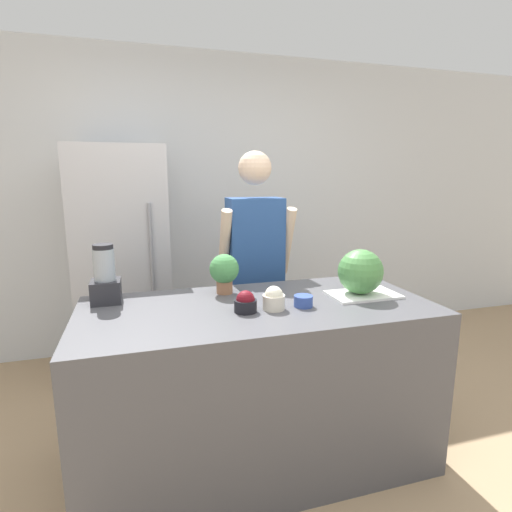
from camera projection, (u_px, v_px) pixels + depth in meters
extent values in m
cube|color=silver|center=(203.00, 204.00, 3.62)|extent=(8.00, 0.06, 2.60)
cube|color=#4C4C51|center=(258.00, 384.00, 2.15)|extent=(1.81, 0.83, 0.89)
cube|color=#B7B7BC|center=(124.00, 263.00, 3.12)|extent=(0.67, 0.74, 1.76)
cylinder|color=gray|center=(151.00, 248.00, 2.78)|extent=(0.02, 0.02, 0.62)
cube|color=#333338|center=(255.00, 337.00, 2.87)|extent=(0.28, 0.18, 0.82)
cube|color=#284C8C|center=(255.00, 241.00, 2.74)|extent=(0.37, 0.22, 0.58)
sphere|color=beige|center=(255.00, 168.00, 2.64)|extent=(0.22, 0.22, 0.22)
cylinder|color=beige|center=(225.00, 245.00, 2.64)|extent=(0.07, 0.24, 0.49)
cylinder|color=beige|center=(287.00, 242.00, 2.76)|extent=(0.07, 0.24, 0.49)
cube|color=white|center=(363.00, 295.00, 2.22)|extent=(0.38, 0.23, 0.01)
sphere|color=#4C8C47|center=(360.00, 272.00, 2.19)|extent=(0.25, 0.25, 0.25)
cylinder|color=black|center=(246.00, 306.00, 1.95)|extent=(0.11, 0.11, 0.06)
sphere|color=maroon|center=(245.00, 300.00, 1.95)|extent=(0.09, 0.09, 0.09)
cylinder|color=beige|center=(274.00, 302.00, 1.99)|extent=(0.11, 0.11, 0.07)
sphere|color=white|center=(274.00, 295.00, 1.98)|extent=(0.09, 0.09, 0.09)
cylinder|color=#334C9E|center=(303.00, 301.00, 2.03)|extent=(0.10, 0.10, 0.06)
cube|color=#28282D|center=(106.00, 291.00, 2.09)|extent=(0.15, 0.15, 0.12)
cylinder|color=#99A3AD|center=(104.00, 265.00, 2.07)|extent=(0.11, 0.11, 0.17)
cylinder|color=black|center=(103.00, 247.00, 2.05)|extent=(0.10, 0.10, 0.02)
cylinder|color=#996647|center=(225.00, 287.00, 2.26)|extent=(0.09, 0.09, 0.07)
sphere|color=#478E4C|center=(224.00, 269.00, 2.24)|extent=(0.17, 0.17, 0.17)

